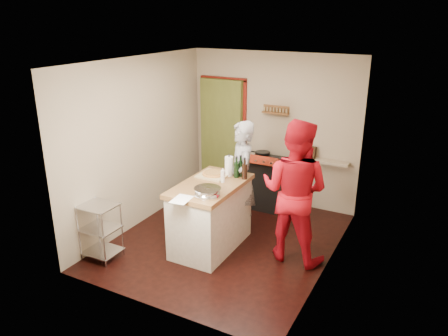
{
  "coord_description": "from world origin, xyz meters",
  "views": [
    {
      "loc": [
        2.66,
        -5.07,
        3.18
      ],
      "look_at": [
        -0.02,
        0.0,
        1.14
      ],
      "focal_mm": 35.0,
      "sensor_mm": 36.0,
      "label": 1
    }
  ],
  "objects_px": {
    "island": "(211,214)",
    "person_red": "(294,191)",
    "stove": "(267,182)",
    "wire_shelving": "(100,229)",
    "person_stripe": "(241,179)"
  },
  "relations": [
    {
      "from": "wire_shelving",
      "to": "island",
      "type": "relative_size",
      "value": 0.55
    },
    {
      "from": "stove",
      "to": "person_red",
      "type": "bearing_deg",
      "value": -55.31
    },
    {
      "from": "stove",
      "to": "person_red",
      "type": "xyz_separation_m",
      "value": [
        0.95,
        -1.38,
        0.52
      ]
    },
    {
      "from": "wire_shelving",
      "to": "person_red",
      "type": "distance_m",
      "value": 2.65
    },
    {
      "from": "stove",
      "to": "island",
      "type": "relative_size",
      "value": 0.7
    },
    {
      "from": "wire_shelving",
      "to": "person_red",
      "type": "relative_size",
      "value": 0.41
    },
    {
      "from": "island",
      "to": "person_stripe",
      "type": "bearing_deg",
      "value": 74.96
    },
    {
      "from": "stove",
      "to": "person_stripe",
      "type": "height_order",
      "value": "person_stripe"
    },
    {
      "from": "wire_shelving",
      "to": "person_stripe",
      "type": "relative_size",
      "value": 0.46
    },
    {
      "from": "person_stripe",
      "to": "stove",
      "type": "bearing_deg",
      "value": 141.68
    },
    {
      "from": "island",
      "to": "person_red",
      "type": "bearing_deg",
      "value": 14.73
    },
    {
      "from": "stove",
      "to": "wire_shelving",
      "type": "bearing_deg",
      "value": -116.85
    },
    {
      "from": "stove",
      "to": "wire_shelving",
      "type": "distance_m",
      "value": 2.94
    },
    {
      "from": "wire_shelving",
      "to": "person_stripe",
      "type": "height_order",
      "value": "person_stripe"
    },
    {
      "from": "wire_shelving",
      "to": "person_red",
      "type": "xyz_separation_m",
      "value": [
        2.28,
        1.25,
        0.53
      ]
    }
  ]
}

